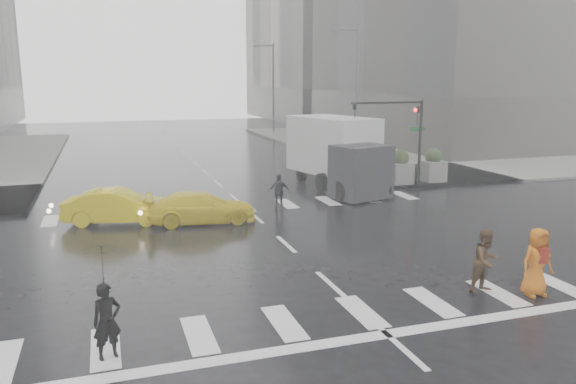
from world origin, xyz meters
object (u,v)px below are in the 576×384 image
object	(u,v)px
taxi_mid	(118,206)
traffic_signal_pole	(404,126)
pedestrian_brown	(486,261)
pedestrian_orange	(537,262)
box_truck	(340,152)

from	to	relation	value
taxi_mid	traffic_signal_pole	bearing A→B (deg)	-63.34
pedestrian_brown	pedestrian_orange	distance (m)	1.27
pedestrian_brown	pedestrian_orange	bearing A→B (deg)	-41.45
pedestrian_orange	traffic_signal_pole	bearing A→B (deg)	75.73
pedestrian_brown	box_truck	world-z (taller)	box_truck
traffic_signal_pole	box_truck	bearing A→B (deg)	174.76
pedestrian_brown	box_truck	distance (m)	14.29
traffic_signal_pole	box_truck	xyz separation A→B (m)	(-3.42, 0.31, -1.27)
pedestrian_orange	box_truck	size ratio (longest dim) A/B	0.27
taxi_mid	pedestrian_orange	bearing A→B (deg)	-123.70
pedestrian_brown	taxi_mid	distance (m)	13.96
pedestrian_brown	box_truck	xyz separation A→B (m)	(1.87, 14.12, 1.09)
pedestrian_orange	pedestrian_brown	bearing A→B (deg)	151.92
pedestrian_brown	pedestrian_orange	size ratio (longest dim) A/B	0.94
pedestrian_orange	taxi_mid	bearing A→B (deg)	134.18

